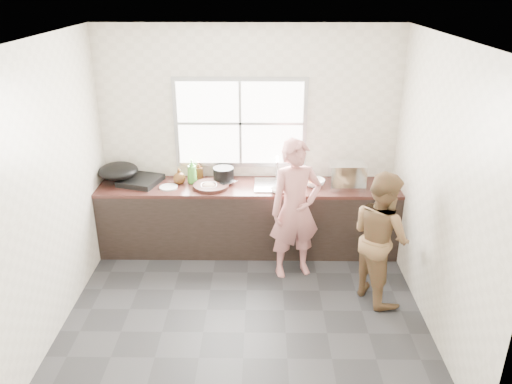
{
  "coord_description": "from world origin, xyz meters",
  "views": [
    {
      "loc": [
        0.16,
        -4.25,
        3.16
      ],
      "look_at": [
        0.1,
        0.65,
        1.05
      ],
      "focal_mm": 35.0,
      "sensor_mm": 36.0,
      "label": 1
    }
  ],
  "objects_px": {
    "pot_lid_left": "(150,180)",
    "bowl_held": "(278,190)",
    "bowl_mince": "(209,186)",
    "bottle_green": "(192,171)",
    "burner": "(141,181)",
    "black_pot": "(224,175)",
    "bottle_brown_short": "(179,177)",
    "bottle_brown_tall": "(199,171)",
    "wok": "(118,171)",
    "plate_food": "(169,187)",
    "glass_jar": "(192,179)",
    "pot_lid_right": "(147,177)",
    "person_side": "(381,237)",
    "dish_rack": "(347,176)",
    "woman": "(295,214)",
    "bowl_crabs": "(314,183)",
    "cutting_board": "(211,186)"
  },
  "relations": [
    {
      "from": "bottle_brown_tall",
      "to": "wok",
      "type": "bearing_deg",
      "value": -170.88
    },
    {
      "from": "black_pot",
      "to": "pot_lid_left",
      "type": "height_order",
      "value": "black_pot"
    },
    {
      "from": "glass_jar",
      "to": "pot_lid_right",
      "type": "bearing_deg",
      "value": 165.5
    },
    {
      "from": "cutting_board",
      "to": "woman",
      "type": "bearing_deg",
      "value": -26.25
    },
    {
      "from": "pot_lid_left",
      "to": "bowl_held",
      "type": "bearing_deg",
      "value": -12.61
    },
    {
      "from": "person_side",
      "to": "dish_rack",
      "type": "relative_size",
      "value": 3.48
    },
    {
      "from": "woman",
      "to": "pot_lid_left",
      "type": "xyz_separation_m",
      "value": [
        -1.75,
        0.69,
        0.11
      ]
    },
    {
      "from": "bowl_crabs",
      "to": "plate_food",
      "type": "height_order",
      "value": "bowl_crabs"
    },
    {
      "from": "bowl_held",
      "to": "pot_lid_left",
      "type": "distance_m",
      "value": 1.61
    },
    {
      "from": "bottle_brown_short",
      "to": "burner",
      "type": "height_order",
      "value": "bottle_brown_short"
    },
    {
      "from": "black_pot",
      "to": "bottle_green",
      "type": "xyz_separation_m",
      "value": [
        -0.38,
        -0.04,
        0.06
      ]
    },
    {
      "from": "woman",
      "to": "wok",
      "type": "relative_size",
      "value": 3.14
    },
    {
      "from": "glass_jar",
      "to": "dish_rack",
      "type": "xyz_separation_m",
      "value": [
        1.85,
        -0.13,
        0.1
      ]
    },
    {
      "from": "bowl_mince",
      "to": "pot_lid_left",
      "type": "bearing_deg",
      "value": 162.66
    },
    {
      "from": "wok",
      "to": "pot_lid_right",
      "type": "relative_size",
      "value": 1.98
    },
    {
      "from": "wok",
      "to": "pot_lid_left",
      "type": "xyz_separation_m",
      "value": [
        0.36,
        0.06,
        -0.15
      ]
    },
    {
      "from": "person_side",
      "to": "bowl_mince",
      "type": "distance_m",
      "value": 2.07
    },
    {
      "from": "plate_food",
      "to": "pot_lid_left",
      "type": "bearing_deg",
      "value": 139.4
    },
    {
      "from": "person_side",
      "to": "bowl_crabs",
      "type": "xyz_separation_m",
      "value": [
        -0.6,
        1.0,
        0.18
      ]
    },
    {
      "from": "cutting_board",
      "to": "pot_lid_left",
      "type": "xyz_separation_m",
      "value": [
        -0.77,
        0.21,
        -0.02
      ]
    },
    {
      "from": "cutting_board",
      "to": "plate_food",
      "type": "xyz_separation_m",
      "value": [
        -0.5,
        -0.02,
        -0.01
      ]
    },
    {
      "from": "wok",
      "to": "pot_lid_left",
      "type": "height_order",
      "value": "wok"
    },
    {
      "from": "bottle_brown_short",
      "to": "bottle_brown_tall",
      "type": "bearing_deg",
      "value": 38.9
    },
    {
      "from": "bowl_mince",
      "to": "burner",
      "type": "distance_m",
      "value": 0.86
    },
    {
      "from": "wok",
      "to": "pot_lid_left",
      "type": "distance_m",
      "value": 0.39
    },
    {
      "from": "bowl_crabs",
      "to": "pot_lid_right",
      "type": "distance_m",
      "value": 2.07
    },
    {
      "from": "bowl_mince",
      "to": "pot_lid_left",
      "type": "relative_size",
      "value": 0.89
    },
    {
      "from": "bottle_brown_short",
      "to": "glass_jar",
      "type": "distance_m",
      "value": 0.16
    },
    {
      "from": "bottle_green",
      "to": "wok",
      "type": "bearing_deg",
      "value": 179.57
    },
    {
      "from": "bowl_held",
      "to": "wok",
      "type": "relative_size",
      "value": 0.43
    },
    {
      "from": "pot_lid_right",
      "to": "wok",
      "type": "bearing_deg",
      "value": -153.43
    },
    {
      "from": "person_side",
      "to": "wok",
      "type": "relative_size",
      "value": 2.97
    },
    {
      "from": "bowl_held",
      "to": "plate_food",
      "type": "xyz_separation_m",
      "value": [
        -1.3,
        0.12,
        -0.02
      ]
    },
    {
      "from": "burner",
      "to": "pot_lid_left",
      "type": "distance_m",
      "value": 0.13
    },
    {
      "from": "burner",
      "to": "wok",
      "type": "bearing_deg",
      "value": 175.98
    },
    {
      "from": "bowl_held",
      "to": "bowl_crabs",
      "type": "bearing_deg",
      "value": 25.72
    },
    {
      "from": "woman",
      "to": "cutting_board",
      "type": "relative_size",
      "value": 3.53
    },
    {
      "from": "cutting_board",
      "to": "pot_lid_left",
      "type": "distance_m",
      "value": 0.8
    },
    {
      "from": "bottle_green",
      "to": "pot_lid_left",
      "type": "height_order",
      "value": "bottle_green"
    },
    {
      "from": "black_pot",
      "to": "plate_food",
      "type": "xyz_separation_m",
      "value": [
        -0.64,
        -0.2,
        -0.08
      ]
    },
    {
      "from": "black_pot",
      "to": "bottle_green",
      "type": "relative_size",
      "value": 0.82
    },
    {
      "from": "black_pot",
      "to": "wok",
      "type": "relative_size",
      "value": 0.53
    },
    {
      "from": "bottle_brown_tall",
      "to": "glass_jar",
      "type": "xyz_separation_m",
      "value": [
        -0.06,
        -0.15,
        -0.05
      ]
    },
    {
      "from": "dish_rack",
      "to": "bowl_held",
      "type": "bearing_deg",
      "value": -170.35
    },
    {
      "from": "bowl_crabs",
      "to": "bottle_brown_short",
      "type": "bearing_deg",
      "value": 177.95
    },
    {
      "from": "bottle_brown_tall",
      "to": "bottle_brown_short",
      "type": "xyz_separation_m",
      "value": [
        -0.21,
        -0.17,
        -0.01
      ]
    },
    {
      "from": "bowl_crabs",
      "to": "burner",
      "type": "relative_size",
      "value": 0.47
    },
    {
      "from": "bottle_green",
      "to": "burner",
      "type": "xyz_separation_m",
      "value": [
        -0.63,
        -0.01,
        -0.12
      ]
    },
    {
      "from": "dish_rack",
      "to": "pot_lid_left",
      "type": "distance_m",
      "value": 2.39
    },
    {
      "from": "bottle_green",
      "to": "glass_jar",
      "type": "bearing_deg",
      "value": 95.57
    }
  ]
}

